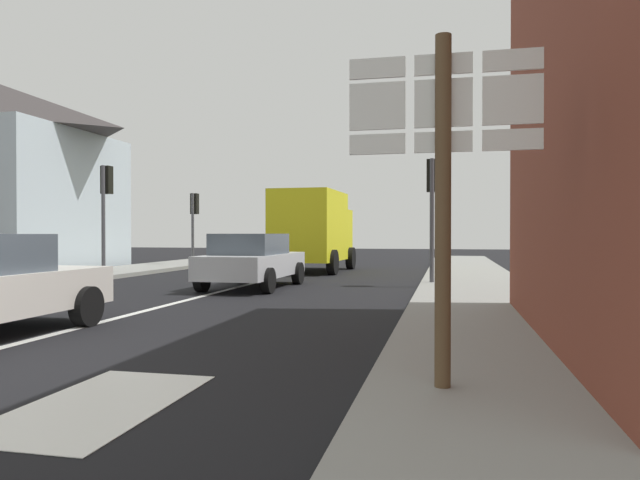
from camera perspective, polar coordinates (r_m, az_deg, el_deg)
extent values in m
plane|color=black|center=(16.49, -7.50, -4.49)|extent=(80.00, 80.00, 0.00)
cube|color=gray|center=(13.53, 15.39, -5.34)|extent=(2.83, 44.00, 0.14)
cube|color=silver|center=(12.83, -13.65, -5.95)|extent=(0.16, 12.00, 0.01)
cube|color=silver|center=(5.52, -20.87, -14.86)|extent=(1.20, 2.20, 0.01)
cube|color=silver|center=(26.46, -29.01, 3.29)|extent=(7.48, 6.99, 5.47)
cube|color=silver|center=(29.65, -23.73, -1.58)|extent=(4.49, 1.20, 0.70)
cylinder|color=black|center=(9.95, -21.99, -6.08)|extent=(0.22, 0.64, 0.64)
cube|color=#B7BABF|center=(15.79, -6.58, -2.46)|extent=(1.83, 4.23, 0.60)
cube|color=#47515B|center=(15.53, -6.90, -0.39)|extent=(1.59, 2.13, 0.55)
cylinder|color=black|center=(17.37, -7.76, -3.17)|extent=(0.23, 0.64, 0.64)
cylinder|color=black|center=(16.82, -2.19, -3.29)|extent=(0.23, 0.64, 0.64)
cylinder|color=black|center=(14.90, -11.55, -3.82)|extent=(0.23, 0.64, 0.64)
cylinder|color=black|center=(14.25, -5.14, -4.01)|extent=(0.23, 0.64, 0.64)
cube|color=yellow|center=(21.72, -1.03, 1.37)|extent=(2.29, 3.76, 2.60)
cube|color=yellow|center=(24.15, 0.50, 0.59)|extent=(2.12, 1.35, 2.00)
cube|color=#47515B|center=(24.21, 0.53, 2.48)|extent=(1.76, 0.14, 0.70)
cylinder|color=black|center=(24.40, -2.04, -1.76)|extent=(0.30, 0.91, 0.90)
cylinder|color=black|center=(23.89, 3.04, -1.81)|extent=(0.30, 0.91, 0.90)
cylinder|color=black|center=(21.15, -4.58, -2.13)|extent=(0.30, 0.91, 0.90)
cylinder|color=black|center=(20.56, 1.25, -2.21)|extent=(0.30, 0.91, 0.90)
cylinder|color=brown|center=(5.14, 12.01, 2.00)|extent=(0.14, 0.14, 3.20)
cube|color=white|center=(5.43, 5.66, 16.48)|extent=(0.50, 0.03, 0.18)
cube|color=black|center=(5.45, 5.68, 16.42)|extent=(0.43, 0.01, 0.13)
cube|color=white|center=(5.35, 5.65, 12.97)|extent=(0.50, 0.03, 0.42)
cube|color=black|center=(5.37, 5.68, 12.93)|extent=(0.43, 0.01, 0.32)
cube|color=white|center=(5.29, 5.65, 9.37)|extent=(0.50, 0.03, 0.18)
cube|color=black|center=(5.31, 5.67, 9.34)|extent=(0.43, 0.01, 0.13)
cube|color=white|center=(5.40, 12.05, 16.57)|extent=(0.50, 0.03, 0.18)
cube|color=black|center=(5.42, 12.05, 16.52)|extent=(0.43, 0.01, 0.13)
cube|color=white|center=(5.31, 12.04, 13.05)|extent=(0.50, 0.03, 0.42)
cube|color=black|center=(5.33, 12.04, 13.00)|extent=(0.43, 0.01, 0.32)
cube|color=white|center=(5.25, 12.03, 9.42)|extent=(0.50, 0.03, 0.18)
cube|color=black|center=(5.27, 12.03, 9.39)|extent=(0.43, 0.01, 0.13)
cube|color=white|center=(5.42, 18.45, 16.47)|extent=(0.50, 0.03, 0.18)
cube|color=black|center=(5.44, 18.43, 16.42)|extent=(0.43, 0.01, 0.13)
cube|color=white|center=(5.34, 18.44, 12.96)|extent=(0.50, 0.03, 0.42)
cube|color=black|center=(5.36, 18.41, 12.92)|extent=(0.43, 0.01, 0.32)
cube|color=white|center=(5.28, 18.42, 9.36)|extent=(0.50, 0.03, 0.18)
cube|color=black|center=(5.30, 18.40, 9.33)|extent=(0.43, 0.01, 0.13)
cylinder|color=#47474C|center=(16.14, 10.96, 1.66)|extent=(0.12, 0.12, 3.53)
cube|color=black|center=(16.41, 10.99, 6.24)|extent=(0.30, 0.28, 0.90)
sphere|color=#360303|center=(16.58, 11.01, 7.12)|extent=(0.18, 0.18, 0.18)
sphere|color=orange|center=(16.55, 11.00, 6.16)|extent=(0.18, 0.18, 0.18)
sphere|color=black|center=(16.53, 11.00, 5.19)|extent=(0.18, 0.18, 0.18)
cylinder|color=#47474C|center=(19.82, -20.55, 1.63)|extent=(0.12, 0.12, 3.66)
cube|color=black|center=(20.06, -20.26, 5.57)|extent=(0.30, 0.28, 0.90)
sphere|color=#360303|center=(20.20, -20.04, 6.30)|extent=(0.18, 0.18, 0.18)
sphere|color=orange|center=(20.17, -20.04, 5.51)|extent=(0.18, 0.18, 0.18)
sphere|color=black|center=(20.15, -20.04, 4.72)|extent=(0.18, 0.18, 0.18)
cylinder|color=#47474C|center=(25.65, -12.43, 0.94)|extent=(0.12, 0.12, 3.22)
cube|color=black|center=(25.86, -12.25, 3.51)|extent=(0.30, 0.28, 0.90)
sphere|color=#360303|center=(26.00, -12.12, 4.09)|extent=(0.18, 0.18, 0.18)
sphere|color=orange|center=(25.99, -12.12, 3.47)|extent=(0.18, 0.18, 0.18)
sphere|color=black|center=(25.97, -12.11, 2.85)|extent=(0.18, 0.18, 0.18)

